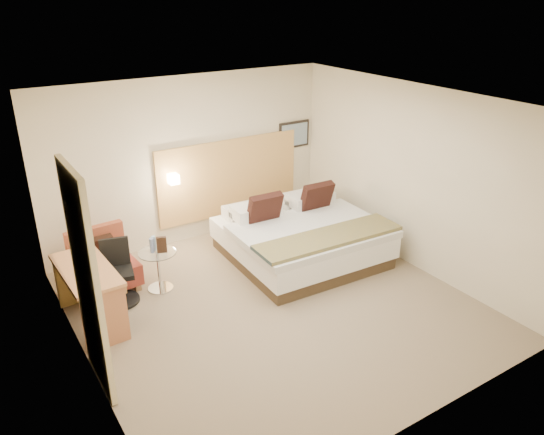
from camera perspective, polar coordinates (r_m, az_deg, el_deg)
floor at (r=7.19m, az=0.18°, el=-9.45°), size 4.80×5.00×0.02m
ceiling at (r=6.14m, az=0.21°, el=12.34°), size 4.80×5.00×0.02m
wall_back at (r=8.64m, az=-8.90°, el=6.07°), size 4.80×0.02×2.70m
wall_front at (r=4.87m, az=16.58°, el=-9.23°), size 4.80×0.02×2.70m
wall_left at (r=5.74m, az=-20.57°, el=-4.52°), size 0.02×5.00×2.70m
wall_right at (r=8.02m, az=14.87°, el=4.18°), size 0.02×5.00×2.70m
headboard_panel at (r=9.01m, az=-4.57°, el=4.35°), size 2.60×0.04×1.30m
art_frame at (r=9.52m, az=2.38°, el=8.91°), size 0.62×0.03×0.47m
art_canvas at (r=9.50m, az=2.45°, el=8.89°), size 0.54×0.01×0.39m
lamp_arm at (r=8.49m, az=-10.71°, el=4.21°), size 0.02×0.12×0.02m
lamp_shade at (r=8.44m, az=-10.56°, el=4.10°), size 0.15×0.15×0.15m
curtain at (r=5.59m, az=-19.28°, el=-6.63°), size 0.06×0.90×2.42m
bottle_a at (r=7.38m, az=-12.79°, el=-2.95°), size 0.08×0.08×0.21m
bottle_b at (r=7.44m, az=-12.61°, el=-2.73°), size 0.08×0.08×0.21m
menu_folder at (r=7.35m, az=-11.79°, el=-2.87°), size 0.14×0.10×0.23m
bed at (r=8.23m, az=3.10°, el=-2.09°), size 2.27×2.21×1.07m
lounge_chair at (r=7.77m, az=-17.64°, el=-4.97°), size 0.85×0.76×0.85m
side_table at (r=7.54m, az=-12.08°, el=-5.39°), size 0.67×0.67×0.58m
desk at (r=6.90m, az=-19.04°, el=-6.33°), size 0.62×1.27×0.78m
desk_chair at (r=7.38m, az=-16.20°, el=-6.20°), size 0.59×0.59×0.87m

